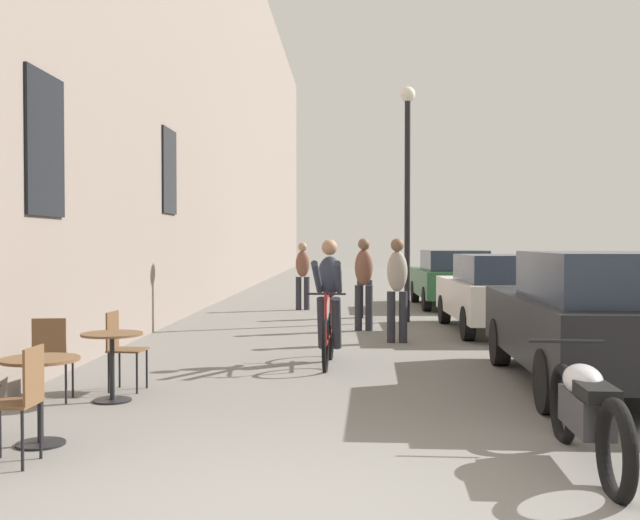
% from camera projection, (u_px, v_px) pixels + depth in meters
% --- Properties ---
extents(ground_plane, '(88.00, 88.00, 0.00)m').
position_uv_depth(ground_plane, '(280.00, 517.00, 4.63)').
color(ground_plane, slate).
extents(building_facade_left, '(0.54, 68.00, 12.39)m').
position_uv_depth(building_facade_left, '(191.00, 57.00, 18.59)').
color(building_facade_left, gray).
rests_on(building_facade_left, ground_plane).
extents(cafe_table_near, '(0.64, 0.64, 0.72)m').
position_uv_depth(cafe_table_near, '(40.00, 382.00, 6.27)').
color(cafe_table_near, black).
rests_on(cafe_table_near, ground_plane).
extents(cafe_chair_near_toward_wall, '(0.38, 0.38, 0.89)m').
position_uv_depth(cafe_chair_near_toward_wall, '(20.00, 396.00, 5.71)').
color(cafe_chair_near_toward_wall, black).
rests_on(cafe_chair_near_toward_wall, ground_plane).
extents(cafe_table_mid, '(0.64, 0.64, 0.72)m').
position_uv_depth(cafe_table_mid, '(112.00, 352.00, 7.98)').
color(cafe_table_mid, black).
rests_on(cafe_table_mid, ground_plane).
extents(cafe_chair_mid_toward_street, '(0.43, 0.43, 0.89)m').
position_uv_depth(cafe_chair_mid_toward_street, '(52.00, 353.00, 7.93)').
color(cafe_chair_mid_toward_street, black).
rests_on(cafe_chair_mid_toward_street, ground_plane).
extents(cafe_chair_mid_toward_wall, '(0.41, 0.41, 0.89)m').
position_uv_depth(cafe_chair_mid_toward_wall, '(121.00, 345.00, 8.56)').
color(cafe_chair_mid_toward_wall, black).
rests_on(cafe_chair_mid_toward_wall, ground_plane).
extents(cyclist_on_bicycle, '(0.52, 1.76, 1.74)m').
position_uv_depth(cyclist_on_bicycle, '(329.00, 305.00, 10.46)').
color(cyclist_on_bicycle, black).
rests_on(cyclist_on_bicycle, ground_plane).
extents(pedestrian_near, '(0.34, 0.24, 1.73)m').
position_uv_depth(pedestrian_near, '(397.00, 284.00, 12.60)').
color(pedestrian_near, '#26262D').
rests_on(pedestrian_near, ground_plane).
extents(pedestrian_mid, '(0.35, 0.25, 1.74)m').
position_uv_depth(pedestrian_mid, '(364.00, 279.00, 14.30)').
color(pedestrian_mid, '#26262D').
rests_on(pedestrian_mid, ground_plane).
extents(pedestrian_far, '(0.37, 0.28, 1.71)m').
position_uv_depth(pedestrian_far, '(365.00, 274.00, 16.77)').
color(pedestrian_far, '#26262D').
rests_on(pedestrian_far, ground_plane).
extents(pedestrian_furthest, '(0.37, 0.28, 1.66)m').
position_uv_depth(pedestrian_furthest, '(303.00, 272.00, 18.68)').
color(pedestrian_furthest, '#26262D').
rests_on(pedestrian_furthest, ground_plane).
extents(street_lamp, '(0.32, 0.32, 4.90)m').
position_uv_depth(street_lamp, '(407.00, 173.00, 15.82)').
color(street_lamp, black).
rests_on(street_lamp, ground_plane).
extents(parked_car_nearest, '(1.97, 4.45, 1.57)m').
position_uv_depth(parked_car_nearest, '(597.00, 318.00, 8.66)').
color(parked_car_nearest, black).
rests_on(parked_car_nearest, ground_plane).
extents(parked_car_second, '(1.79, 4.09, 1.44)m').
position_uv_depth(parked_car_second, '(497.00, 292.00, 14.09)').
color(parked_car_second, beige).
rests_on(parked_car_second, ground_plane).
extents(parked_car_third, '(1.80, 4.14, 1.46)m').
position_uv_depth(parked_car_third, '(451.00, 277.00, 19.53)').
color(parked_car_third, '#23512D').
rests_on(parked_car_third, ground_plane).
extents(parked_motorcycle, '(0.62, 2.15, 0.92)m').
position_uv_depth(parked_motorcycle, '(587.00, 412.00, 5.70)').
color(parked_motorcycle, black).
rests_on(parked_motorcycle, ground_plane).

